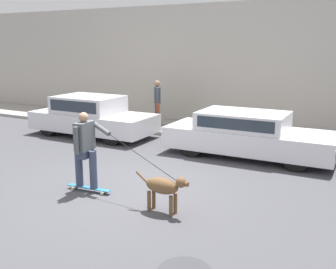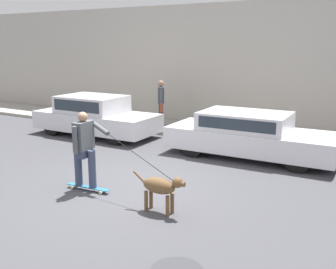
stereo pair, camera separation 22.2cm
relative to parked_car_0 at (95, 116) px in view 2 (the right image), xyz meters
name	(u,v)px [view 2 (the right image)]	position (x,y,z in m)	size (l,w,h in m)	color
ground_plane	(124,187)	(3.73, -3.56, -0.63)	(36.00, 36.00, 0.00)	#47474C
back_wall	(240,67)	(3.73, 3.41, 1.56)	(32.00, 0.30, 4.39)	#ADA89E
sidewalk_curb	(224,133)	(3.73, 2.15, -0.58)	(30.00, 2.17, 0.11)	#A39E93
parked_car_0	(95,116)	(0.00, 0.00, 0.00)	(4.18, 1.71, 1.31)	black
parked_car_1	(249,135)	(5.27, 0.00, -0.04)	(4.45, 1.74, 1.21)	black
dog	(161,187)	(5.06, -4.28, -0.15)	(1.08, 0.31, 0.73)	brown
skateboarder	(85,147)	(3.16, -4.10, 0.30)	(2.72, 0.63, 1.65)	beige
pedestrian_with_bag	(161,101)	(1.35, 1.99, 0.37)	(0.47, 0.62, 1.62)	#28282D
fire_hydrant	(58,114)	(-2.52, 0.82, -0.25)	(0.18, 0.18, 0.73)	#4C5156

